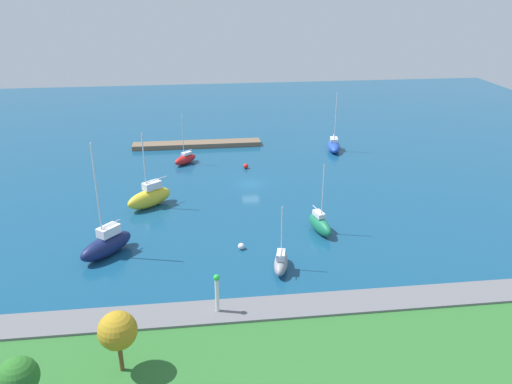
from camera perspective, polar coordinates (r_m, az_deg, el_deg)
water at (r=77.91m, az=-0.61°, el=0.89°), size 160.00×160.00×0.00m
pier_dock at (r=95.98m, az=-6.55°, el=5.28°), size 23.39×2.96×0.85m
breakwater at (r=48.22m, az=3.98°, el=-13.15°), size 61.99×3.52×1.52m
shoreline_park at (r=42.60m, az=5.94°, el=-19.10°), size 50.35×13.53×1.30m
harbor_beacon at (r=45.91m, az=-4.35°, el=-10.80°), size 0.56×0.56×3.73m
park_tree_midwest at (r=40.49m, az=-15.09°, el=-14.64°), size 2.93×2.93×5.12m
park_tree_east at (r=38.29m, az=-24.83°, el=-18.13°), size 2.66×2.66×5.30m
sailboat_green_off_beacon at (r=63.34m, az=7.10°, el=-3.57°), size 2.70×5.34×8.97m
sailboat_navy_outer_mooring at (r=60.20m, az=-16.23°, el=-5.57°), size 6.29×6.75×13.30m
sailboat_yellow_center_basin at (r=71.21m, az=-11.70°, el=-0.54°), size 6.60×5.82×10.48m
sailboat_blue_lone_north at (r=93.82m, az=8.62°, el=5.11°), size 3.18×6.30×10.56m
sailboat_gray_east_end at (r=55.21m, az=2.78°, el=-7.78°), size 2.49×4.80×7.34m
sailboat_red_west_end at (r=86.97m, az=-7.84°, el=3.65°), size 4.35×4.35×8.50m
mooring_buoy_white at (r=59.46m, az=-1.65°, el=-6.03°), size 0.76×0.76×0.76m
mooring_buoy_red at (r=84.18m, az=-1.14°, el=2.90°), size 0.84×0.84×0.84m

